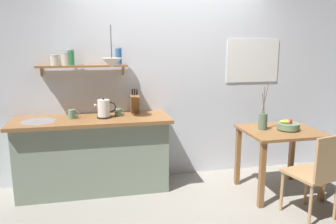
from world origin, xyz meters
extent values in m
plane|color=gray|center=(0.00, 0.00, 0.00)|extent=(14.00, 14.00, 0.00)
cube|color=silver|center=(0.20, 0.65, 1.35)|extent=(6.80, 0.10, 2.70)
cube|color=white|center=(1.15, 0.59, 1.53)|extent=(0.74, 0.01, 0.57)
cube|color=silver|center=(1.15, 0.60, 1.53)|extent=(0.68, 0.01, 0.51)
cube|color=gray|center=(-1.00, 0.32, 0.43)|extent=(1.74, 0.52, 0.86)
cube|color=brown|center=(-1.00, 0.30, 0.88)|extent=(1.83, 0.63, 0.04)
cylinder|color=#B7BABF|center=(-1.59, 0.28, 0.90)|extent=(0.38, 0.38, 0.01)
cube|color=brown|center=(-1.08, 0.49, 1.50)|extent=(1.06, 0.18, 0.02)
cube|color=#99754C|center=(-1.56, 0.57, 1.44)|extent=(0.02, 0.06, 0.12)
cube|color=#99754C|center=(-0.60, 0.57, 1.44)|extent=(0.02, 0.06, 0.12)
cylinder|color=beige|center=(-1.39, 0.49, 1.57)|extent=(0.11, 0.11, 0.11)
cylinder|color=silver|center=(-1.39, 0.49, 1.63)|extent=(0.11, 0.11, 0.01)
cylinder|color=beige|center=(-1.27, 0.49, 1.58)|extent=(0.11, 0.11, 0.14)
cylinder|color=silver|center=(-1.27, 0.49, 1.66)|extent=(0.11, 0.11, 0.01)
cylinder|color=#388E56|center=(-1.21, 0.49, 1.60)|extent=(0.09, 0.09, 0.17)
cylinder|color=silver|center=(-1.21, 0.49, 1.69)|extent=(0.09, 0.09, 0.01)
cylinder|color=#3366A3|center=(-0.66, 0.49, 1.61)|extent=(0.08, 0.08, 0.19)
cylinder|color=silver|center=(-0.66, 0.49, 1.71)|extent=(0.08, 0.08, 0.01)
cube|color=brown|center=(1.15, -0.21, 0.76)|extent=(0.85, 0.73, 0.03)
cube|color=brown|center=(0.77, -0.52, 0.37)|extent=(0.06, 0.06, 0.74)
cube|color=brown|center=(1.52, -0.52, 0.37)|extent=(0.06, 0.06, 0.74)
cube|color=brown|center=(0.77, 0.11, 0.37)|extent=(0.06, 0.06, 0.74)
cube|color=brown|center=(1.52, 0.11, 0.37)|extent=(0.06, 0.06, 0.74)
cube|color=tan|center=(1.17, -0.78, 0.45)|extent=(0.50, 0.52, 0.03)
cube|color=tan|center=(1.21, -0.98, 0.69)|extent=(0.36, 0.11, 0.44)
cylinder|color=tan|center=(1.30, -0.55, 0.22)|extent=(0.03, 0.03, 0.44)
cylinder|color=tan|center=(0.95, -0.63, 0.22)|extent=(0.03, 0.03, 0.44)
cylinder|color=tan|center=(1.38, -0.92, 0.22)|extent=(0.03, 0.03, 0.44)
cylinder|color=tan|center=(1.04, -1.00, 0.22)|extent=(0.03, 0.03, 0.44)
cylinder|color=slate|center=(1.22, -0.24, 0.78)|extent=(0.11, 0.11, 0.01)
cylinder|color=slate|center=(1.22, -0.24, 0.82)|extent=(0.25, 0.25, 0.07)
ellipsoid|color=yellow|center=(1.19, -0.24, 0.88)|extent=(0.15, 0.09, 0.04)
sphere|color=red|center=(1.23, -0.24, 0.88)|extent=(0.06, 0.06, 0.06)
cylinder|color=#567056|center=(0.94, -0.15, 0.87)|extent=(0.10, 0.10, 0.19)
cylinder|color=brown|center=(0.93, -0.16, 1.09)|extent=(0.05, 0.03, 0.24)
cylinder|color=brown|center=(0.94, -0.15, 1.13)|extent=(0.01, 0.03, 0.32)
cylinder|color=brown|center=(0.95, -0.16, 1.15)|extent=(0.09, 0.03, 0.36)
cylinder|color=black|center=(-0.86, 0.30, 0.91)|extent=(0.17, 0.17, 0.02)
cylinder|color=white|center=(-0.86, 0.30, 1.02)|extent=(0.14, 0.14, 0.20)
sphere|color=black|center=(-0.86, 0.30, 1.13)|extent=(0.02, 0.02, 0.02)
cone|color=white|center=(-0.95, 0.30, 1.06)|extent=(0.04, 0.04, 0.04)
torus|color=black|center=(-0.78, 0.30, 1.03)|extent=(0.13, 0.02, 0.13)
cube|color=brown|center=(-0.47, 0.48, 1.02)|extent=(0.10, 0.17, 0.24)
cylinder|color=black|center=(-0.50, 0.46, 1.18)|extent=(0.02, 0.04, 0.08)
cylinder|color=black|center=(-0.47, 0.46, 1.18)|extent=(0.02, 0.04, 0.08)
cylinder|color=black|center=(-0.45, 0.46, 1.18)|extent=(0.02, 0.04, 0.08)
cylinder|color=slate|center=(-1.23, 0.33, 0.96)|extent=(0.08, 0.08, 0.11)
torus|color=slate|center=(-1.18, 0.33, 0.96)|extent=(0.07, 0.01, 0.07)
cylinder|color=slate|center=(-0.69, 0.37, 0.95)|extent=(0.08, 0.08, 0.09)
torus|color=slate|center=(-0.64, 0.37, 0.95)|extent=(0.06, 0.01, 0.06)
cylinder|color=black|center=(-0.76, 0.17, 1.78)|extent=(0.01, 0.01, 0.36)
cone|color=silver|center=(-0.76, 0.17, 1.55)|extent=(0.23, 0.23, 0.10)
sphere|color=white|center=(-0.76, 0.17, 1.52)|extent=(0.04, 0.04, 0.04)
camera|label=1|loc=(-0.94, -3.61, 1.78)|focal=35.72mm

